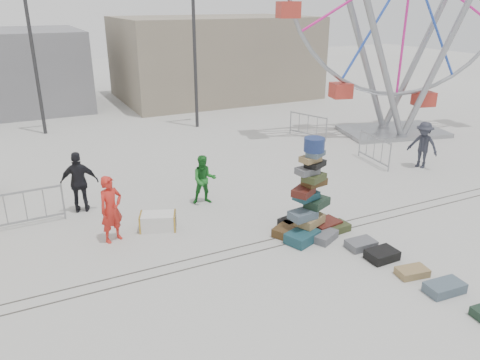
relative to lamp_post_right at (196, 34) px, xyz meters
name	(u,v)px	position (x,y,z in m)	size (l,w,h in m)	color
ground	(276,261)	(-3.09, -13.00, -4.48)	(90.00, 90.00, 0.00)	#9E9E99
track_line_near	(264,250)	(-3.09, -12.40, -4.48)	(40.00, 0.04, 0.01)	#47443F
track_line_far	(257,243)	(-3.09, -12.00, -4.48)	(40.00, 0.04, 0.01)	#47443F
building_right	(214,57)	(3.91, 7.00, -1.98)	(12.00, 8.00, 5.00)	gray
lamp_post_right	(196,34)	(0.00, 0.00, 0.00)	(1.41, 0.25, 8.00)	#2D2D30
lamp_post_left	(33,36)	(-7.00, 2.00, 0.00)	(1.41, 0.25, 8.00)	#2D2D30
suitcase_tower	(309,208)	(-1.58, -12.11, -3.72)	(2.04, 1.76, 2.72)	#1B4753
steamer_trunk	(158,221)	(-5.18, -10.07, -4.25)	(0.98, 0.57, 0.46)	silver
row_case_0	(335,227)	(-0.82, -12.34, -4.38)	(0.76, 0.50, 0.21)	#394221
row_case_1	(361,244)	(-0.80, -13.41, -4.38)	(0.74, 0.49, 0.21)	slate
row_case_2	(382,255)	(-0.72, -14.09, -4.36)	(0.75, 0.54, 0.24)	black
row_case_3	(412,272)	(-0.59, -14.96, -4.39)	(0.72, 0.43, 0.18)	#987C4D
row_case_4	(445,288)	(-0.46, -15.77, -4.36)	(0.87, 0.48, 0.23)	#4D606E
barricade_dummy_c	(26,208)	(-8.43, -8.28, -3.93)	(2.00, 0.10, 1.10)	gray
barricade_wheel_front	(374,150)	(4.02, -8.32, -3.93)	(2.00, 0.10, 1.10)	gray
barricade_wheel_back	(308,126)	(3.78, -4.12, -3.93)	(2.00, 0.10, 1.10)	gray
pedestrian_red	(111,209)	(-6.43, -10.18, -3.58)	(0.66, 0.43, 1.81)	red
pedestrian_green	(204,180)	(-3.34, -8.97, -3.70)	(0.76, 0.59, 1.56)	#1A6B22
pedestrian_black	(79,182)	(-6.88, -7.91, -3.55)	(1.10, 0.46, 1.87)	black
pedestrian_grey	(423,145)	(5.33, -9.48, -3.60)	(1.14, 0.66, 1.77)	#242631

